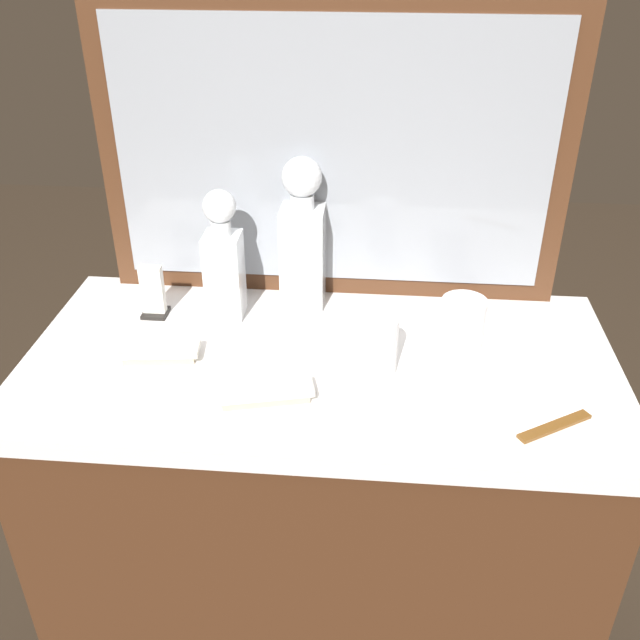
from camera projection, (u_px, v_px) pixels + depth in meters
name	position (u px, v px, depth m)	size (l,w,h in m)	color
ground_plane	(320.00, 633.00, 1.75)	(6.00, 6.00, 0.00)	#2D2319
dresser	(320.00, 513.00, 1.54)	(1.11, 0.56, 0.82)	#472816
dresser_mirror	(332.00, 155.00, 1.40)	(0.94, 0.03, 0.61)	#472816
crystal_decanter_far_right	(224.00, 267.00, 1.41)	(0.07, 0.07, 0.27)	white
crystal_decanter_rear	(303.00, 247.00, 1.44)	(0.09, 0.09, 0.32)	white
crystal_tumbler_far_right	(376.00, 347.00, 1.27)	(0.08, 0.08, 0.11)	white
crystal_tumbler_left	(462.00, 324.00, 1.35)	(0.09, 0.09, 0.09)	white
silver_brush_rear	(160.00, 352.00, 1.32)	(0.15, 0.08, 0.02)	#B7A88C
silver_brush_right	(265.00, 393.00, 1.21)	(0.17, 0.09, 0.02)	#B7A88C
tortoiseshell_comb	(555.00, 426.00, 1.15)	(0.13, 0.09, 0.01)	brown
napkin_holder	(153.00, 295.00, 1.44)	(0.05, 0.05, 0.11)	black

